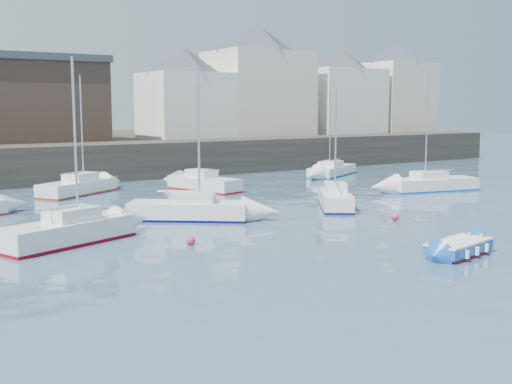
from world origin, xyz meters
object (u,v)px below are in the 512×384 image
sailboat_b (189,210)px  buoy_far (190,218)px  buoy_near (191,245)px  buoy_mid (395,220)px  sailboat_a (68,231)px  sailboat_c (335,199)px  sailboat_g (332,170)px  blue_dinghy (459,247)px  sailboat_d (432,184)px  sailboat_f (204,183)px  sailboat_h (78,187)px

sailboat_b → buoy_far: (0.28, 0.41, -0.53)m
buoy_near → buoy_mid: bearing=-2.6°
sailboat_a → buoy_far: 8.12m
sailboat_a → buoy_far: (7.55, 2.95, -0.57)m
sailboat_c → sailboat_g: (11.62, 14.15, -0.07)m
sailboat_a → buoy_mid: (16.29, -3.66, -0.57)m
buoy_far → blue_dinghy: bearing=-70.5°
sailboat_d → sailboat_g: size_ratio=1.02×
sailboat_d → buoy_near: (-22.95, -6.73, -0.51)m
sailboat_f → buoy_near: size_ratio=18.94×
sailboat_b → buoy_mid: sailboat_b is taller
sailboat_b → sailboat_d: 20.13m
buoy_mid → sailboat_d: bearing=33.2°
sailboat_f → sailboat_g: size_ratio=0.94×
sailboat_a → sailboat_d: sailboat_d is taller
sailboat_c → sailboat_d: (10.93, 2.24, -0.02)m
sailboat_h → buoy_near: size_ratio=19.94×
sailboat_f → sailboat_g: bearing=11.0°
sailboat_a → buoy_near: size_ratio=19.94×
sailboat_d → buoy_near: bearing=-163.7°
sailboat_c → sailboat_f: 11.67m
sailboat_b → sailboat_c: size_ratio=1.17×
sailboat_a → sailboat_d: bearing=7.5°
sailboat_g → sailboat_a: bearing=-151.1°
buoy_near → buoy_mid: (11.87, -0.54, 0.00)m
sailboat_f → buoy_mid: 16.59m
buoy_near → sailboat_h: bearing=86.6°
blue_dinghy → sailboat_a: bearing=138.8°
sailboat_c → sailboat_h: size_ratio=0.86×
sailboat_a → sailboat_f: (13.76, 12.73, -0.03)m
blue_dinghy → buoy_far: bearing=109.5°
blue_dinghy → buoy_near: 11.23m
sailboat_f → sailboat_b: bearing=-122.5°
buoy_mid → buoy_far: (-8.74, 6.61, 0.00)m
sailboat_g → sailboat_h: 22.54m
sailboat_h → buoy_near: bearing=-93.4°
sailboat_c → buoy_mid: 5.06m
sailboat_f → buoy_near: (-9.34, -15.85, -0.54)m
sailboat_b → sailboat_c: (9.18, -1.17, 0.00)m
sailboat_c → buoy_far: bearing=169.9°
sailboat_f → buoy_mid: size_ratio=18.82×
sailboat_d → buoy_far: sailboat_d is taller
buoy_far → sailboat_b: bearing=-124.7°
blue_dinghy → sailboat_a: 16.59m
sailboat_a → sailboat_f: size_ratio=1.05×
sailboat_b → sailboat_h: bearing=97.6°
sailboat_d → buoy_mid: size_ratio=20.55×
sailboat_h → buoy_near: 18.81m
sailboat_a → sailboat_c: (16.44, 1.37, -0.04)m
sailboat_b → buoy_mid: (9.03, -6.20, -0.53)m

